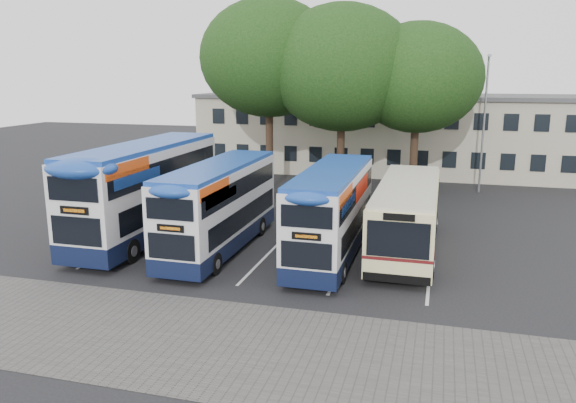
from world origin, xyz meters
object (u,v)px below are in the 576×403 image
(lamp_post, at_px, (484,116))
(bus_dd_left, at_px, (147,187))
(bus_single, at_px, (407,212))
(bus_dd_mid, at_px, (220,203))
(bus_dd_right, at_px, (332,209))
(tree_left, at_px, (269,58))
(tree_mid, at_px, (342,68))
(tree_right, at_px, (418,78))

(lamp_post, distance_m, bus_dd_left, 22.55)
(bus_dd_left, relative_size, bus_single, 1.06)
(bus_dd_mid, xyz_separation_m, bus_dd_right, (5.05, 0.35, -0.03))
(tree_left, xyz_separation_m, tree_mid, (5.04, -0.44, -0.66))
(tree_mid, height_order, bus_dd_left, tree_mid)
(bus_dd_left, distance_m, bus_dd_right, 9.22)
(tree_left, xyz_separation_m, tree_right, (9.73, 0.14, -1.27))
(tree_right, xyz_separation_m, bus_dd_mid, (-7.74, -14.07, -5.40))
(bus_dd_right, bearing_deg, bus_dd_mid, -176.00)
(tree_left, height_order, tree_right, tree_left)
(tree_right, bearing_deg, tree_left, -179.19)
(bus_dd_mid, distance_m, bus_dd_right, 5.06)
(tree_mid, xyz_separation_m, bus_dd_right, (2.00, -13.14, -6.03))
(tree_left, bearing_deg, tree_right, 0.81)
(lamp_post, height_order, tree_left, tree_left)
(tree_left, relative_size, tree_right, 1.16)
(bus_dd_right, bearing_deg, tree_left, 117.40)
(bus_dd_right, xyz_separation_m, bus_single, (3.08, 1.98, -0.39))
(bus_dd_left, bearing_deg, tree_right, 47.93)
(lamp_post, relative_size, bus_dd_left, 0.82)
(tree_mid, xyz_separation_m, tree_right, (4.69, 0.58, -0.60))
(tree_left, xyz_separation_m, bus_dd_mid, (1.99, -13.93, -6.66))
(tree_right, distance_m, bus_dd_left, 18.44)
(tree_right, xyz_separation_m, bus_dd_left, (-11.88, -13.16, -5.04))
(bus_dd_right, bearing_deg, tree_mid, 98.66)
(lamp_post, xyz_separation_m, bus_dd_mid, (-12.04, -16.40, -2.91))
(tree_right, distance_m, bus_dd_right, 14.99)
(lamp_post, bearing_deg, bus_single, -105.53)
(bus_dd_left, bearing_deg, bus_dd_right, -3.43)
(lamp_post, bearing_deg, bus_dd_mid, -126.27)
(tree_left, height_order, bus_dd_mid, tree_left)
(tree_right, relative_size, bus_dd_mid, 1.16)
(lamp_post, distance_m, bus_single, 14.98)
(tree_mid, relative_size, bus_dd_left, 1.11)
(bus_single, bearing_deg, lamp_post, 74.47)
(lamp_post, height_order, bus_single, lamp_post)
(bus_dd_right, relative_size, bus_single, 0.90)
(bus_dd_left, height_order, bus_dd_mid, bus_dd_left)
(tree_mid, bearing_deg, bus_single, -65.52)
(bus_dd_left, relative_size, bus_dd_right, 1.18)
(bus_dd_mid, bearing_deg, bus_single, 16.03)
(tree_mid, distance_m, tree_right, 4.76)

